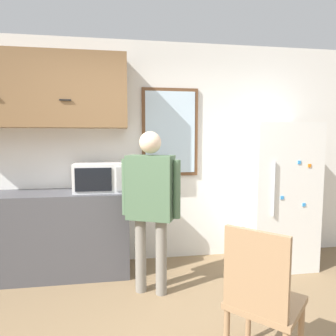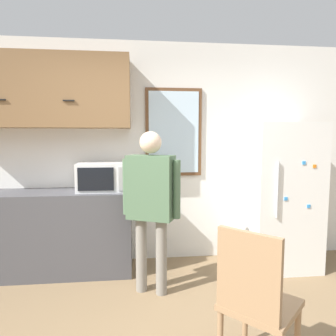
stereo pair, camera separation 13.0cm
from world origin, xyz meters
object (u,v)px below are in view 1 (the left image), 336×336
microwave (99,177)px  person (151,196)px  chair (261,295)px  refrigerator (275,194)px

microwave → person: size_ratio=0.34×
chair → person: bearing=-17.2°
refrigerator → chair: size_ratio=1.73×
refrigerator → chair: bearing=-120.6°
person → refrigerator: 1.64m
microwave → chair: bearing=-57.3°
microwave → chair: 2.12m
microwave → person: 0.78m
microwave → chair: size_ratio=0.55×
person → refrigerator: bearing=41.5°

